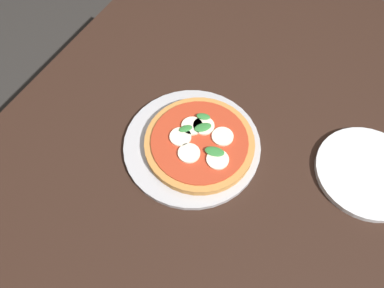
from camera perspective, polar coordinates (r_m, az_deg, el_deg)
The scene contains 5 objects.
ground_plane at distance 1.54m, azimuth -0.12°, elevation -17.27°, with size 6.00×6.00×0.00m, color #2D2B28.
dining_table at distance 0.91m, azimuth -0.19°, elevation -7.15°, with size 1.59×0.98×0.75m.
serving_tray at distance 0.86m, azimuth 0.00°, elevation -0.14°, with size 0.31×0.31×0.01m, color #B2B2B7.
pizza at distance 0.84m, azimuth 1.17°, elevation 0.22°, with size 0.25×0.25×0.03m.
plate_white at distance 0.91m, azimuth 25.32°, elevation -3.91°, with size 0.23×0.23×0.01m, color white.
Camera 1 is at (-0.32, -0.18, 1.50)m, focal length 34.82 mm.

